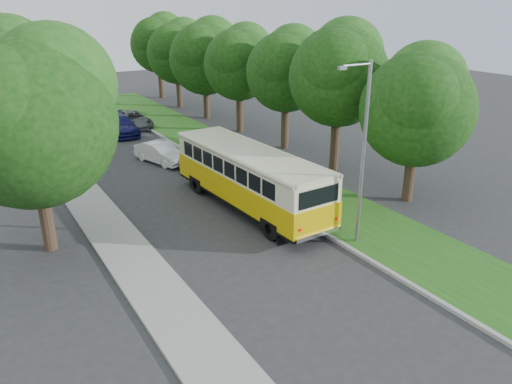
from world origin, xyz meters
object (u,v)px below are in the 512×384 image
car_white (161,153)px  lamppost_near (362,150)px  vintage_bus (250,179)px  car_grey (133,120)px  car_blue (120,125)px  lamppost_far (53,104)px  car_silver (202,166)px

car_white → lamppost_near: bearing=-96.7°
vintage_bus → car_grey: size_ratio=2.21×
vintage_bus → car_white: vintage_bus is taller
car_blue → lamppost_far: bearing=-132.2°
lamppost_near → car_silver: size_ratio=2.19×
vintage_bus → car_grey: bearing=85.7°
vintage_bus → car_blue: 18.82m
lamppost_far → car_blue: 9.14m
lamppost_near → car_grey: (-1.44, 26.39, -3.68)m
lamppost_far → vintage_bus: size_ratio=0.69×
vintage_bus → lamppost_far: bearing=116.0°
vintage_bus → car_silver: size_ratio=2.98×
car_silver → vintage_bus: bearing=-100.0°
lamppost_far → car_grey: size_ratio=1.52×
lamppost_far → lamppost_near: bearing=-64.3°
car_silver → car_white: size_ratio=0.88×
lamppost_near → car_white: bearing=100.8°
vintage_bus → car_grey: (0.53, 20.49, -0.93)m
lamppost_near → car_blue: lamppost_near is taller
car_silver → car_grey: bearing=79.2°
vintage_bus → car_blue: size_ratio=2.09×
lamppost_far → car_white: lamppost_far is taller
car_blue → car_grey: car_blue is taller
vintage_bus → car_blue: vintage_bus is taller
car_blue → car_grey: 2.37m
vintage_bus → car_silver: 6.06m
lamppost_near → lamppost_far: (-8.91, 18.50, -0.25)m
car_white → car_blue: (-0.06, 8.90, 0.07)m
vintage_bus → car_white: size_ratio=2.61×
lamppost_far → car_blue: (5.84, 6.18, -3.36)m
lamppost_near → car_white: (-3.01, 15.78, -3.68)m
lamppost_far → vintage_bus: lamppost_far is taller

